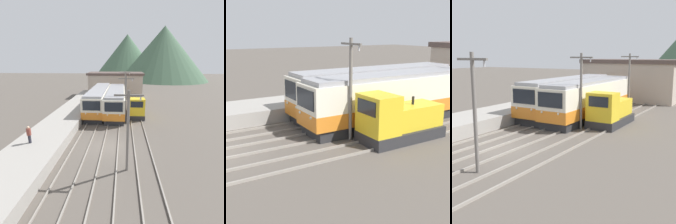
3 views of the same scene
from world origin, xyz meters
TOP-DOWN VIEW (x-y plane):
  - ground_plane at (0.00, 0.00)m, footprint 200.00×200.00m
  - platform_left at (-6.25, 0.00)m, footprint 4.50×54.00m
  - track_left at (-2.60, 0.00)m, footprint 1.54×60.00m
  - track_center at (0.20, 0.00)m, footprint 1.54×60.00m
  - track_right at (3.20, 0.00)m, footprint 1.54×60.00m
  - commuter_train_left at (-2.60, 12.85)m, footprint 2.84×14.63m
  - commuter_train_center at (0.20, 12.34)m, footprint 2.84×14.21m
  - shunting_locomotive at (3.20, 10.04)m, footprint 2.40×5.41m
  - catenary_mast_near at (1.71, -3.69)m, footprint 2.00×0.20m
  - catenary_mast_mid at (1.71, 7.56)m, footprint 2.00×0.20m
  - catenary_mast_far at (1.71, 18.82)m, footprint 2.00×0.20m
  - person_on_platform at (-6.82, -1.71)m, footprint 0.38×0.38m
  - station_building at (-0.45, 26.00)m, footprint 12.60×6.30m
  - mountain_backdrop at (11.46, 68.46)m, footprint 49.64×47.80m

SIDE VIEW (x-z plane):
  - ground_plane at x=0.00m, z-range 0.00..0.00m
  - track_left at x=-2.60m, z-range 0.00..0.14m
  - track_center at x=0.20m, z-range 0.00..0.14m
  - track_right at x=3.20m, z-range 0.00..0.14m
  - platform_left at x=-6.25m, z-range 0.00..1.03m
  - shunting_locomotive at x=3.20m, z-range -0.29..2.71m
  - commuter_train_center at x=0.20m, z-range -0.13..3.51m
  - commuter_train_left at x=-2.60m, z-range -0.13..3.57m
  - person_on_platform at x=-6.82m, z-range 1.10..2.66m
  - station_building at x=-0.45m, z-range 0.02..5.40m
  - catenary_mast_near at x=1.71m, z-range 0.31..6.45m
  - catenary_mast_mid at x=1.71m, z-range 0.31..6.45m
  - catenary_mast_far at x=1.71m, z-range 0.31..6.45m
  - mountain_backdrop at x=11.46m, z-range -0.28..21.23m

